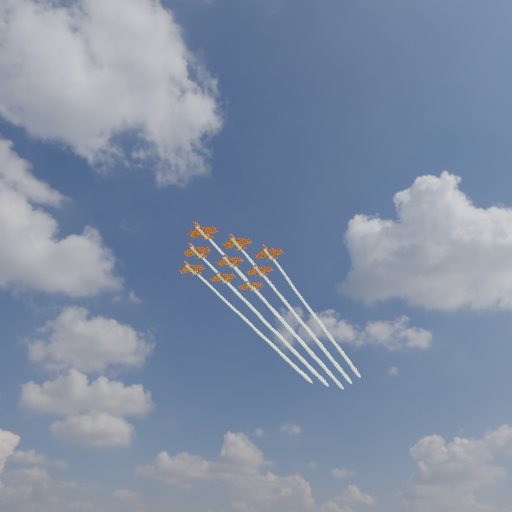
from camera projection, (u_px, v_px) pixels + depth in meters
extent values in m
cylinder|color=#AE1F09|center=(202.00, 231.00, 149.91)|extent=(6.42, 5.83, 1.05)
cone|color=#AE1F09|center=(195.00, 223.00, 146.09)|extent=(2.13, 2.05, 1.05)
cone|color=#AE1F09|center=(209.00, 239.00, 153.51)|extent=(1.70, 1.66, 0.95)
ellipsoid|color=black|center=(199.00, 227.00, 148.60)|extent=(2.06, 1.96, 0.68)
cube|color=#AE1F09|center=(203.00, 232.00, 150.27)|extent=(8.09, 8.61, 0.13)
cube|color=#AE1F09|center=(208.00, 238.00, 152.97)|extent=(3.27, 3.46, 0.11)
cube|color=#AE1F09|center=(208.00, 236.00, 153.56)|extent=(1.23, 1.11, 1.72)
cube|color=white|center=(202.00, 233.00, 149.67)|extent=(5.94, 5.37, 0.11)
cylinder|color=#AE1F09|center=(236.00, 243.00, 155.41)|extent=(6.42, 5.83, 1.05)
cone|color=#AE1F09|center=(230.00, 235.00, 151.59)|extent=(2.13, 2.05, 1.05)
cone|color=#AE1F09|center=(242.00, 249.00, 159.01)|extent=(1.70, 1.66, 0.95)
ellipsoid|color=black|center=(234.00, 238.00, 154.10)|extent=(2.06, 1.96, 0.68)
cube|color=#AE1F09|center=(237.00, 243.00, 155.77)|extent=(8.09, 8.61, 0.13)
cube|color=#AE1F09|center=(241.00, 248.00, 158.47)|extent=(3.27, 3.46, 0.11)
cube|color=#AE1F09|center=(242.00, 246.00, 159.06)|extent=(1.23, 1.11, 1.72)
cube|color=white|center=(236.00, 244.00, 155.17)|extent=(5.94, 5.37, 0.11)
cylinder|color=#AE1F09|center=(196.00, 251.00, 159.90)|extent=(6.42, 5.83, 1.05)
cone|color=#AE1F09|center=(189.00, 244.00, 156.07)|extent=(2.13, 2.05, 1.05)
cone|color=#AE1F09|center=(203.00, 258.00, 163.49)|extent=(1.70, 1.66, 0.95)
ellipsoid|color=black|center=(194.00, 247.00, 158.58)|extent=(2.06, 1.96, 0.68)
cube|color=#AE1F09|center=(197.00, 252.00, 160.25)|extent=(8.09, 8.61, 0.13)
cube|color=#AE1F09|center=(202.00, 257.00, 162.96)|extent=(3.27, 3.46, 0.11)
cube|color=#AE1F09|center=(202.00, 255.00, 163.54)|extent=(1.23, 1.11, 1.72)
cube|color=white|center=(196.00, 252.00, 159.66)|extent=(5.94, 5.37, 0.11)
cylinder|color=#AE1F09|center=(268.00, 253.00, 160.91)|extent=(6.42, 5.83, 1.05)
cone|color=#AE1F09|center=(263.00, 246.00, 157.09)|extent=(2.13, 2.05, 1.05)
cone|color=#AE1F09|center=(273.00, 259.00, 164.51)|extent=(1.70, 1.66, 0.95)
ellipsoid|color=black|center=(266.00, 249.00, 159.60)|extent=(2.06, 1.96, 0.68)
cube|color=#AE1F09|center=(269.00, 254.00, 161.27)|extent=(8.09, 8.61, 0.13)
cube|color=#AE1F09|center=(272.00, 258.00, 163.97)|extent=(3.27, 3.46, 0.11)
cube|color=#AE1F09|center=(273.00, 256.00, 164.56)|extent=(1.23, 1.11, 1.72)
cube|color=white|center=(268.00, 254.00, 160.67)|extent=(5.94, 5.37, 0.11)
cylinder|color=#AE1F09|center=(229.00, 261.00, 165.40)|extent=(6.42, 5.83, 1.05)
cone|color=#AE1F09|center=(223.00, 254.00, 161.57)|extent=(2.13, 2.05, 1.05)
cone|color=#AE1F09|center=(234.00, 267.00, 168.99)|extent=(1.70, 1.66, 0.95)
ellipsoid|color=black|center=(226.00, 257.00, 164.08)|extent=(2.06, 1.96, 0.68)
cube|color=#AE1F09|center=(229.00, 262.00, 165.75)|extent=(8.09, 8.61, 0.13)
cube|color=#AE1F09|center=(233.00, 266.00, 168.46)|extent=(3.27, 3.46, 0.11)
cube|color=#AE1F09|center=(234.00, 264.00, 169.04)|extent=(1.23, 1.11, 1.72)
cube|color=white|center=(229.00, 262.00, 165.16)|extent=(5.94, 5.37, 0.11)
cylinder|color=#AE1F09|center=(191.00, 269.00, 169.88)|extent=(6.42, 5.83, 1.05)
cone|color=#AE1F09|center=(184.00, 262.00, 166.05)|extent=(2.13, 2.05, 1.05)
cone|color=#AE1F09|center=(197.00, 274.00, 173.48)|extent=(1.70, 1.66, 0.95)
ellipsoid|color=black|center=(189.00, 265.00, 168.57)|extent=(2.06, 1.96, 0.68)
cube|color=#AE1F09|center=(192.00, 269.00, 170.24)|extent=(8.09, 8.61, 0.13)
cube|color=#AE1F09|center=(196.00, 273.00, 172.94)|extent=(3.27, 3.46, 0.11)
cube|color=#AE1F09|center=(197.00, 272.00, 173.53)|extent=(1.23, 1.11, 1.72)
cube|color=white|center=(191.00, 270.00, 169.64)|extent=(5.94, 5.37, 0.11)
cylinder|color=#AE1F09|center=(259.00, 270.00, 170.90)|extent=(6.42, 5.83, 1.05)
cone|color=#AE1F09|center=(254.00, 264.00, 167.07)|extent=(2.13, 2.05, 1.05)
cone|color=#AE1F09|center=(264.00, 276.00, 174.49)|extent=(1.70, 1.66, 0.95)
ellipsoid|color=black|center=(257.00, 267.00, 169.58)|extent=(2.06, 1.96, 0.68)
cube|color=#AE1F09|center=(260.00, 271.00, 171.25)|extent=(8.09, 8.61, 0.13)
cube|color=#AE1F09|center=(263.00, 275.00, 173.96)|extent=(3.27, 3.46, 0.11)
cube|color=#AE1F09|center=(263.00, 273.00, 174.54)|extent=(1.23, 1.11, 1.72)
cube|color=white|center=(259.00, 271.00, 170.66)|extent=(5.94, 5.37, 0.11)
cylinder|color=#AE1F09|center=(222.00, 277.00, 175.38)|extent=(6.42, 5.83, 1.05)
cone|color=#AE1F09|center=(216.00, 271.00, 171.56)|extent=(2.13, 2.05, 1.05)
cone|color=#AE1F09|center=(227.00, 283.00, 178.98)|extent=(1.70, 1.66, 0.95)
ellipsoid|color=black|center=(220.00, 274.00, 174.07)|extent=(2.06, 1.96, 0.68)
cube|color=#AE1F09|center=(222.00, 278.00, 175.74)|extent=(8.09, 8.61, 0.13)
cube|color=#AE1F09|center=(226.00, 282.00, 178.44)|extent=(3.27, 3.46, 0.11)
cube|color=#AE1F09|center=(227.00, 280.00, 179.03)|extent=(1.23, 1.11, 1.72)
cube|color=white|center=(222.00, 278.00, 175.14)|extent=(5.94, 5.37, 0.11)
cylinder|color=#AE1F09|center=(251.00, 285.00, 180.88)|extent=(6.42, 5.83, 1.05)
cone|color=#AE1F09|center=(246.00, 280.00, 177.06)|extent=(2.13, 2.05, 1.05)
cone|color=#AE1F09|center=(255.00, 291.00, 184.48)|extent=(1.70, 1.66, 0.95)
ellipsoid|color=black|center=(249.00, 282.00, 179.57)|extent=(2.06, 1.96, 0.68)
cube|color=#AE1F09|center=(251.00, 286.00, 181.24)|extent=(8.09, 8.61, 0.13)
cube|color=#AE1F09|center=(255.00, 290.00, 183.94)|extent=(3.27, 3.46, 0.11)
cube|color=#AE1F09|center=(255.00, 288.00, 184.53)|extent=(1.23, 1.11, 1.72)
cube|color=white|center=(251.00, 287.00, 180.64)|extent=(5.94, 5.37, 0.11)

